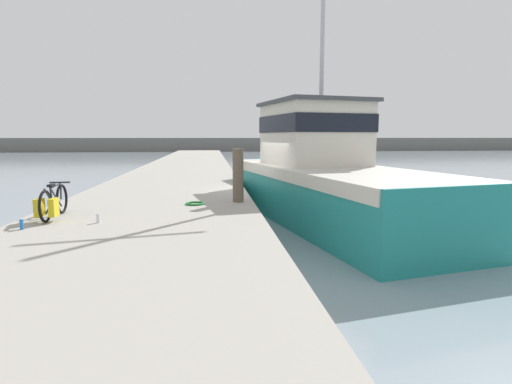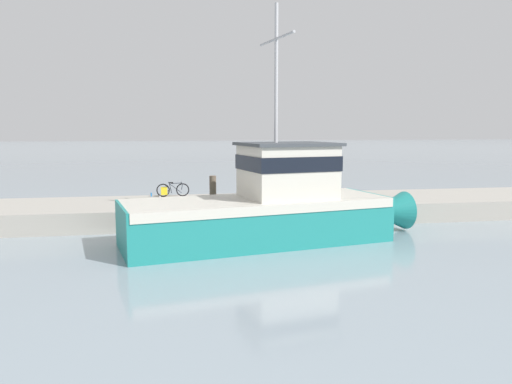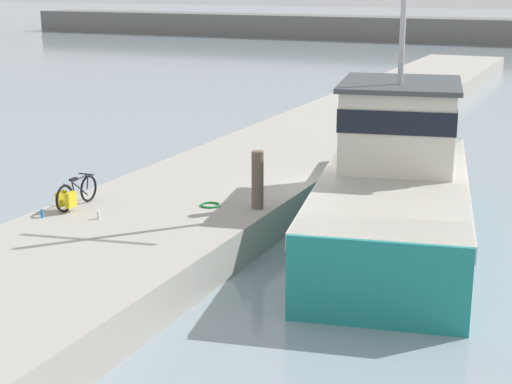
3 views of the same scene
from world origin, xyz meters
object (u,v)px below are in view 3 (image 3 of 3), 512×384
at_px(mooring_post, 258,180).
at_px(fishing_boat_main, 395,182).
at_px(bicycle_touring, 73,195).
at_px(water_bottle_on_curb, 42,213).
at_px(water_bottle_by_bike, 98,215).

bearing_deg(mooring_post, fishing_boat_main, 34.72).
bearing_deg(fishing_boat_main, bicycle_touring, -162.68).
bearing_deg(fishing_boat_main, water_bottle_on_curb, -157.78).
distance_m(mooring_post, water_bottle_on_curb, 5.23).
relative_size(mooring_post, water_bottle_by_bike, 7.36).
bearing_deg(mooring_post, water_bottle_by_bike, -142.33).
distance_m(bicycle_touring, water_bottle_on_curb, 1.02).
xyz_separation_m(bicycle_touring, water_bottle_on_curb, (-0.20, -0.97, -0.25)).
distance_m(fishing_boat_main, mooring_post, 3.56).
distance_m(bicycle_touring, water_bottle_by_bike, 1.22).
relative_size(fishing_boat_main, water_bottle_by_bike, 63.23).
relative_size(bicycle_touring, water_bottle_by_bike, 8.59).
bearing_deg(bicycle_touring, water_bottle_on_curb, -103.53).
height_order(mooring_post, water_bottle_on_curb, mooring_post).
xyz_separation_m(fishing_boat_main, water_bottle_on_curb, (-7.28, -4.85, -0.42)).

